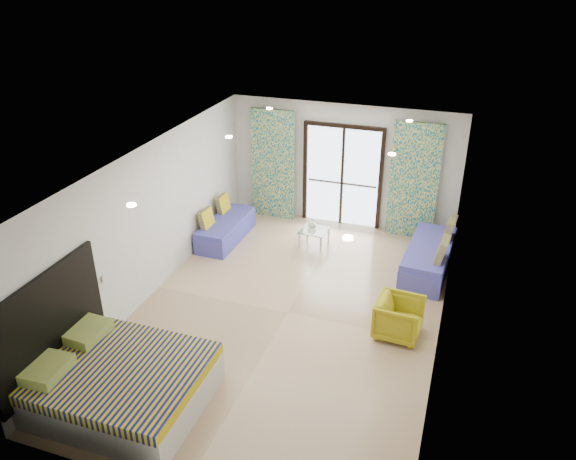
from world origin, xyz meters
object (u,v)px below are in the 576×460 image
(daybed_right, at_px, (429,257))
(coffee_table, at_px, (314,231))
(daybed_left, at_px, (225,228))
(armchair, at_px, (399,316))
(bed, at_px, (119,383))

(daybed_right, relative_size, coffee_table, 3.21)
(daybed_left, bearing_deg, daybed_right, 1.75)
(armchair, bearing_deg, coffee_table, 44.59)
(armchair, bearing_deg, bed, 132.83)
(daybed_left, height_order, daybed_right, daybed_right)
(daybed_left, bearing_deg, bed, -81.57)
(coffee_table, bearing_deg, daybed_left, -169.16)
(armchair, bearing_deg, daybed_left, 65.91)
(bed, bearing_deg, daybed_right, 53.64)
(daybed_right, relative_size, armchair, 2.80)
(coffee_table, distance_m, armchair, 3.27)
(daybed_left, relative_size, coffee_table, 2.69)
(bed, xyz_separation_m, armchair, (3.35, 2.70, 0.04))
(daybed_right, distance_m, armchair, 2.20)
(daybed_left, distance_m, coffee_table, 1.89)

